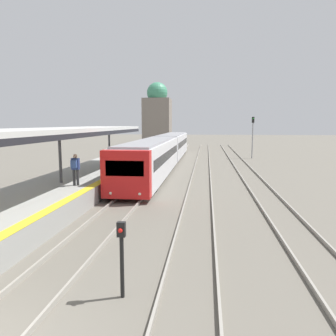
{
  "coord_description": "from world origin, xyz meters",
  "views": [
    {
      "loc": [
        4.19,
        -4.72,
        4.21
      ],
      "look_at": [
        1.91,
        14.65,
        1.55
      ],
      "focal_mm": 35.0,
      "sensor_mm": 36.0,
      "label": 1
    }
  ],
  "objects_px": {
    "signal_mast_far": "(253,132)",
    "person_on_platform": "(75,167)",
    "train_near": "(164,149)",
    "signal_post_near": "(122,251)"
  },
  "relations": [
    {
      "from": "person_on_platform",
      "to": "signal_mast_far",
      "type": "relative_size",
      "value": 0.33
    },
    {
      "from": "person_on_platform",
      "to": "train_near",
      "type": "bearing_deg",
      "value": 80.84
    },
    {
      "from": "person_on_platform",
      "to": "signal_mast_far",
      "type": "distance_m",
      "value": 27.16
    },
    {
      "from": "signal_mast_far",
      "to": "train_near",
      "type": "bearing_deg",
      "value": -140.65
    },
    {
      "from": "signal_mast_far",
      "to": "person_on_platform",
      "type": "bearing_deg",
      "value": -116.99
    },
    {
      "from": "signal_post_near",
      "to": "signal_mast_far",
      "type": "distance_m",
      "value": 34.04
    },
    {
      "from": "person_on_platform",
      "to": "signal_post_near",
      "type": "height_order",
      "value": "person_on_platform"
    },
    {
      "from": "signal_post_near",
      "to": "signal_mast_far",
      "type": "bearing_deg",
      "value": 77.28
    },
    {
      "from": "train_near",
      "to": "signal_mast_far",
      "type": "distance_m",
      "value": 12.63
    },
    {
      "from": "signal_post_near",
      "to": "train_near",
      "type": "bearing_deg",
      "value": 95.02
    }
  ]
}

